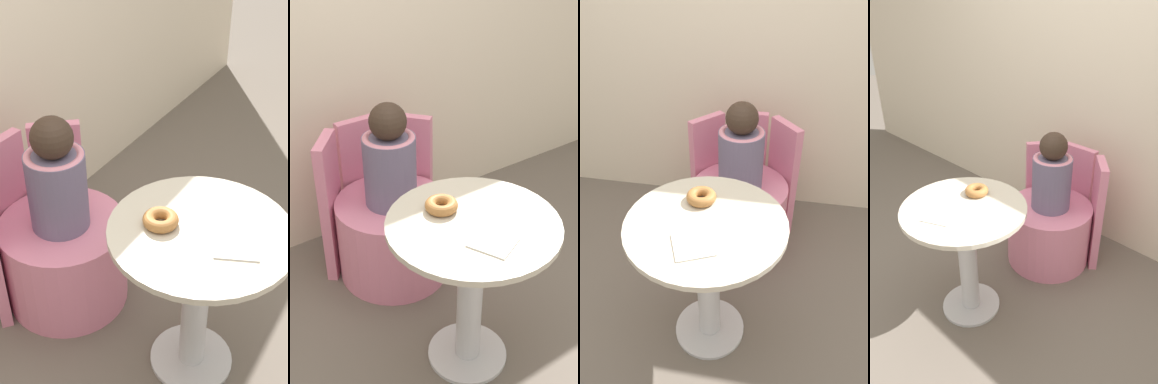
# 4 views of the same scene
# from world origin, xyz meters

# --- Properties ---
(ground_plane) EXTENTS (12.00, 12.00, 0.00)m
(ground_plane) POSITION_xyz_m (0.00, 0.00, 0.00)
(ground_plane) COLOR #665B51
(back_wall) EXTENTS (6.00, 0.06, 2.40)m
(back_wall) POSITION_xyz_m (0.00, 1.13, 1.20)
(back_wall) COLOR beige
(back_wall) RESTS_ON ground_plane
(round_table) EXTENTS (0.65, 0.65, 0.70)m
(round_table) POSITION_xyz_m (0.01, -0.05, 0.49)
(round_table) COLOR silver
(round_table) RESTS_ON ground_plane
(tub_chair) EXTENTS (0.55, 0.55, 0.42)m
(tub_chair) POSITION_xyz_m (0.05, 0.62, 0.21)
(tub_chair) COLOR pink
(tub_chair) RESTS_ON ground_plane
(booth_backrest) EXTENTS (0.65, 0.24, 0.74)m
(booth_backrest) POSITION_xyz_m (0.05, 0.85, 0.37)
(booth_backrest) COLOR pink
(booth_backrest) RESTS_ON ground_plane
(child_figure) EXTENTS (0.25, 0.25, 0.50)m
(child_figure) POSITION_xyz_m (0.05, 0.62, 0.65)
(child_figure) COLOR slate
(child_figure) RESTS_ON tub_chair
(donut) EXTENTS (0.13, 0.13, 0.04)m
(donut) POSITION_xyz_m (-0.04, 0.08, 0.72)
(donut) COLOR #9E6633
(donut) RESTS_ON round_table
(paper_napkin) EXTENTS (0.19, 0.19, 0.01)m
(paper_napkin) POSITION_xyz_m (-0.01, -0.18, 0.70)
(paper_napkin) COLOR silver
(paper_napkin) RESTS_ON round_table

